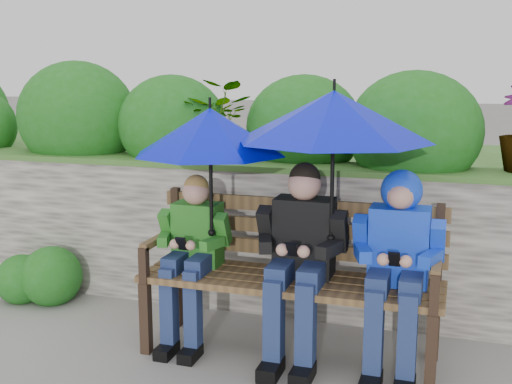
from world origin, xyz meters
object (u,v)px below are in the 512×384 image
(boy_left, at_px, (192,249))
(umbrella_right, at_px, (334,116))
(boy_middle, at_px, (300,252))
(umbrella_left, at_px, (210,131))
(boy_right, at_px, (398,254))
(park_bench, at_px, (293,267))

(boy_left, height_order, umbrella_right, umbrella_right)
(boy_middle, distance_m, umbrella_right, 0.79)
(boy_middle, bearing_deg, umbrella_left, -178.90)
(boy_middle, distance_m, umbrella_left, 0.86)
(boy_middle, height_order, boy_right, boy_middle)
(umbrella_right, bearing_deg, park_bench, 162.42)
(boy_left, bearing_deg, umbrella_right, -0.18)
(boy_middle, relative_size, boy_right, 1.02)
(boy_left, bearing_deg, park_bench, 6.78)
(boy_middle, relative_size, umbrella_right, 1.05)
(boy_left, height_order, boy_right, boy_right)
(boy_right, bearing_deg, umbrella_left, -178.67)
(park_bench, bearing_deg, boy_left, -173.22)
(boy_right, bearing_deg, boy_left, -179.81)
(boy_right, xyz_separation_m, umbrella_right, (-0.37, -0.01, 0.74))
(boy_left, relative_size, umbrella_left, 1.16)
(park_bench, xyz_separation_m, boy_left, (-0.61, -0.07, 0.07))
(boy_left, relative_size, umbrella_right, 0.96)
(boy_right, bearing_deg, umbrella_right, -178.96)
(boy_middle, height_order, umbrella_left, umbrella_left)
(park_bench, distance_m, umbrella_left, 0.92)
(park_bench, bearing_deg, umbrella_right, -17.58)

